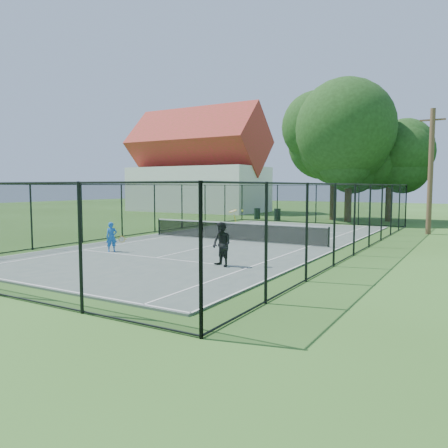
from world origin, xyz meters
The scene contains 13 objects.
ground centered at (0.00, 0.00, 0.00)m, with size 120.00×120.00×0.00m, color #30521C.
tennis_court centered at (0.00, 0.00, 0.03)m, with size 11.00×24.00×0.06m, color #505E5A.
tennis_net centered at (0.00, 0.00, 0.58)m, with size 10.08×0.08×0.95m.
fence centered at (0.00, 0.00, 1.50)m, with size 13.10×26.10×3.00m.
tree_near_left centered at (0.13, 17.09, 6.52)m, with size 8.12×8.12×10.59m.
tree_near_mid centered at (1.71, 15.88, 4.61)m, with size 5.73×5.73×7.50m.
tree_near_right centered at (4.53, 17.87, 4.77)m, with size 5.44×5.44×7.51m.
building centered at (-17.00, 22.00, 4.93)m, with size 15.30×8.15×11.87m.
trash_bin_left centered at (-5.87, 14.66, 0.48)m, with size 0.58×0.58×0.95m.
trash_bin_right centered at (-3.66, 13.97, 0.51)m, with size 0.58×0.58×1.00m.
utility_pole centered at (8.34, 9.00, 3.79)m, with size 1.40×0.30×7.45m.
player_blue centered at (-2.73, -6.05, 0.70)m, with size 0.85×0.56×1.28m.
player_black centered at (3.17, -6.63, 0.85)m, with size 1.00×1.06×2.02m.
Camera 1 is at (10.97, -19.75, 2.90)m, focal length 35.00 mm.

